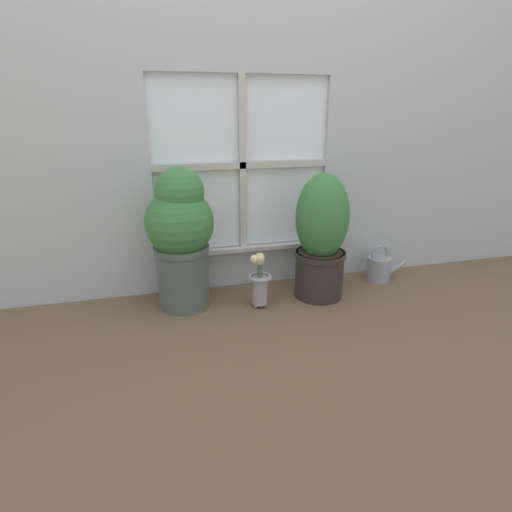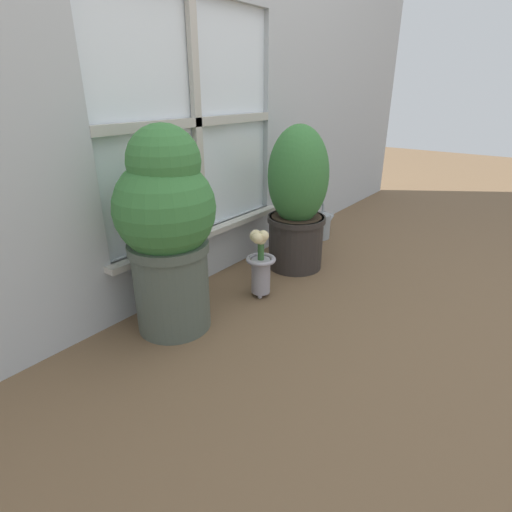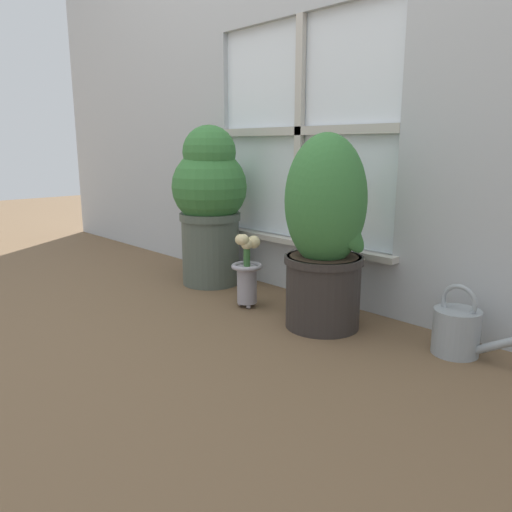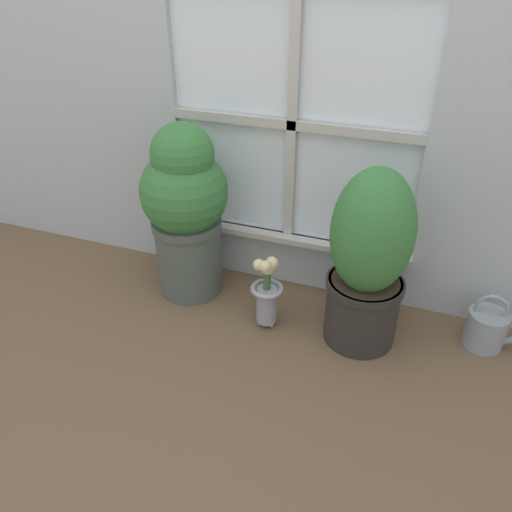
% 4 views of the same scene
% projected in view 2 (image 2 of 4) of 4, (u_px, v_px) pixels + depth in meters
% --- Properties ---
extents(ground_plane, '(10.00, 10.00, 0.00)m').
position_uv_depth(ground_plane, '(308.00, 314.00, 1.59)').
color(ground_plane, brown).
extents(potted_plant_left, '(0.35, 0.35, 0.74)m').
position_uv_depth(potted_plant_left, '(167.00, 226.00, 1.37)').
color(potted_plant_left, '#4C564C').
rests_on(potted_plant_left, ground_plane).
extents(potted_plant_right, '(0.28, 0.28, 0.69)m').
position_uv_depth(potted_plant_right, '(297.00, 199.00, 1.89)').
color(potted_plant_right, '#2D2826').
rests_on(potted_plant_right, ground_plane).
extents(flower_vase, '(0.13, 0.13, 0.30)m').
position_uv_depth(flower_vase, '(260.00, 263.00, 1.68)').
color(flower_vase, '#99939E').
rests_on(flower_vase, ground_plane).
extents(watering_can, '(0.26, 0.14, 0.23)m').
position_uv_depth(watering_can, '(318.00, 225.00, 2.39)').
color(watering_can, gray).
rests_on(watering_can, ground_plane).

